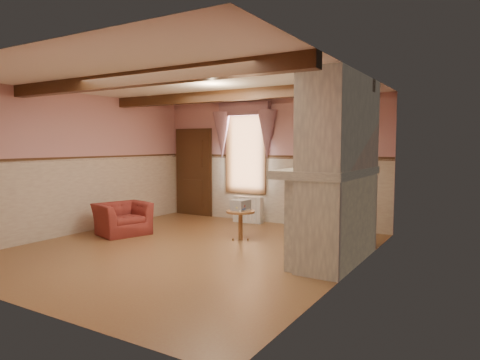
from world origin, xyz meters
The scene contains 26 objects.
floor centered at (0.00, 0.00, 0.00)m, with size 5.50×6.00×0.01m, color brown.
ceiling centered at (0.00, 0.00, 2.80)m, with size 5.50×6.00×0.01m, color silver.
wall_back centered at (0.00, 3.00, 1.40)m, with size 5.50×0.02×2.80m, color tan.
wall_front centered at (0.00, -3.00, 1.40)m, with size 5.50×0.02×2.80m, color tan.
wall_left centered at (-2.75, 0.00, 1.40)m, with size 0.02×6.00×2.80m, color tan.
wall_right centered at (2.75, 0.00, 1.40)m, with size 0.02×6.00×2.80m, color tan.
wainscot centered at (0.00, 0.00, 0.75)m, with size 5.50×6.00×1.50m, color beige, non-canonical shape.
chair_rail centered at (0.00, 0.00, 1.50)m, with size 5.50×6.00×0.08m, color black, non-canonical shape.
firebox centered at (2.00, 0.60, 0.45)m, with size 0.20×0.95×0.90m, color black.
armchair centered at (-1.89, 0.31, 0.31)m, with size 0.96×0.84×0.63m, color maroon.
side_table centered at (0.38, 1.10, 0.28)m, with size 0.53×0.53×0.55m, color brown.
book_stack centered at (0.36, 1.14, 0.65)m, with size 0.26×0.32×0.20m, color #B7AD8C.
radiator centered at (-0.38, 2.70, 0.30)m, with size 0.70×0.18×0.60m, color silver.
bowl centered at (2.24, 0.46, 1.46)m, with size 0.35×0.35×0.09m, color brown.
mantel_clock centered at (2.24, 1.39, 1.52)m, with size 0.14×0.24×0.20m, color black.
oil_lamp centered at (2.24, 1.27, 1.56)m, with size 0.11×0.11×0.28m, color #B38C32.
candle_red centered at (2.24, 0.07, 1.50)m, with size 0.06×0.06×0.16m, color #AE1518.
jar_yellow centered at (2.24, 0.41, 1.48)m, with size 0.06×0.06×0.12m, color gold.
fireplace centered at (2.42, 0.60, 1.40)m, with size 0.85×2.00×2.80m, color gray.
mantel centered at (2.24, 0.60, 1.36)m, with size 1.05×2.05×0.12m, color gray.
overmantel_mirror centered at (2.06, 0.60, 1.97)m, with size 0.06×1.44×1.04m, color silver.
door centered at (-2.10, 2.94, 1.05)m, with size 1.10×0.10×2.10m, color black.
window centered at (-0.60, 2.97, 1.65)m, with size 1.06×0.08×2.02m, color white.
window_drapes centered at (-0.60, 2.88, 2.25)m, with size 1.30×0.14×1.40m, color gray.
ceiling_beam_front centered at (0.00, -1.20, 2.70)m, with size 5.50×0.18×0.20m, color black.
ceiling_beam_back centered at (0.00, 1.20, 2.70)m, with size 5.50×0.18×0.20m, color black.
Camera 1 is at (4.44, -5.68, 1.79)m, focal length 32.00 mm.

